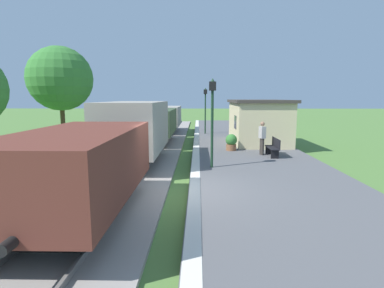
{
  "coord_description": "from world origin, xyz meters",
  "views": [
    {
      "loc": [
        0.5,
        -9.35,
        3.17
      ],
      "look_at": [
        0.25,
        3.34,
        1.22
      ],
      "focal_mm": 28.42,
      "sensor_mm": 36.0,
      "label": 1
    }
  ],
  "objects_px": {
    "lamp_post_far": "(205,102)",
    "bench_near_hut": "(274,147)",
    "station_hut": "(258,121)",
    "tree_trackside_far": "(60,79)",
    "lamp_post_near": "(212,107)",
    "bench_down_platform": "(246,129)",
    "person_waiting": "(262,137)",
    "freight_train": "(146,128)",
    "potted_planter": "(231,142)"
  },
  "relations": [
    {
      "from": "lamp_post_near",
      "to": "lamp_post_far",
      "type": "height_order",
      "value": "same"
    },
    {
      "from": "freight_train",
      "to": "tree_trackside_far",
      "type": "height_order",
      "value": "tree_trackside_far"
    },
    {
      "from": "tree_trackside_far",
      "to": "lamp_post_near",
      "type": "bearing_deg",
      "value": -35.75
    },
    {
      "from": "station_hut",
      "to": "bench_near_hut",
      "type": "distance_m",
      "value": 4.77
    },
    {
      "from": "bench_near_hut",
      "to": "lamp_post_near",
      "type": "distance_m",
      "value": 4.57
    },
    {
      "from": "station_hut",
      "to": "lamp_post_far",
      "type": "relative_size",
      "value": 1.57
    },
    {
      "from": "freight_train",
      "to": "person_waiting",
      "type": "relative_size",
      "value": 15.2
    },
    {
      "from": "bench_down_platform",
      "to": "station_hut",
      "type": "bearing_deg",
      "value": -88.55
    },
    {
      "from": "freight_train",
      "to": "tree_trackside_far",
      "type": "xyz_separation_m",
      "value": [
        -5.73,
        2.31,
        2.85
      ]
    },
    {
      "from": "station_hut",
      "to": "lamp_post_near",
      "type": "height_order",
      "value": "lamp_post_near"
    },
    {
      "from": "lamp_post_near",
      "to": "bench_down_platform",
      "type": "bearing_deg",
      "value": 74.48
    },
    {
      "from": "potted_planter",
      "to": "lamp_post_far",
      "type": "distance_m",
      "value": 8.35
    },
    {
      "from": "lamp_post_far",
      "to": "bench_down_platform",
      "type": "bearing_deg",
      "value": -11.27
    },
    {
      "from": "person_waiting",
      "to": "lamp_post_near",
      "type": "bearing_deg",
      "value": 32.62
    },
    {
      "from": "lamp_post_near",
      "to": "tree_trackside_far",
      "type": "xyz_separation_m",
      "value": [
        -9.22,
        6.63,
        1.53
      ]
    },
    {
      "from": "station_hut",
      "to": "bench_down_platform",
      "type": "bearing_deg",
      "value": 91.45
    },
    {
      "from": "bench_down_platform",
      "to": "tree_trackside_far",
      "type": "distance_m",
      "value": 13.83
    },
    {
      "from": "potted_planter",
      "to": "lamp_post_near",
      "type": "distance_m",
      "value": 4.85
    },
    {
      "from": "person_waiting",
      "to": "lamp_post_far",
      "type": "height_order",
      "value": "lamp_post_far"
    },
    {
      "from": "bench_down_platform",
      "to": "lamp_post_far",
      "type": "bearing_deg",
      "value": 168.73
    },
    {
      "from": "bench_down_platform",
      "to": "lamp_post_near",
      "type": "distance_m",
      "value": 12.15
    },
    {
      "from": "person_waiting",
      "to": "potted_planter",
      "type": "bearing_deg",
      "value": -56.39
    },
    {
      "from": "station_hut",
      "to": "bench_down_platform",
      "type": "distance_m",
      "value": 4.46
    },
    {
      "from": "bench_near_hut",
      "to": "lamp_post_near",
      "type": "relative_size",
      "value": 0.41
    },
    {
      "from": "tree_trackside_far",
      "to": "bench_down_platform",
      "type": "bearing_deg",
      "value": 21.53
    },
    {
      "from": "person_waiting",
      "to": "lamp_post_far",
      "type": "bearing_deg",
      "value": -88.23
    },
    {
      "from": "station_hut",
      "to": "bench_near_hut",
      "type": "height_order",
      "value": "station_hut"
    },
    {
      "from": "person_waiting",
      "to": "lamp_post_near",
      "type": "relative_size",
      "value": 0.46
    },
    {
      "from": "bench_down_platform",
      "to": "person_waiting",
      "type": "distance_m",
      "value": 8.66
    },
    {
      "from": "bench_down_platform",
      "to": "lamp_post_far",
      "type": "height_order",
      "value": "lamp_post_far"
    },
    {
      "from": "person_waiting",
      "to": "tree_trackside_far",
      "type": "relative_size",
      "value": 0.27
    },
    {
      "from": "bench_down_platform",
      "to": "tree_trackside_far",
      "type": "xyz_separation_m",
      "value": [
        -12.42,
        -4.9,
        3.61
      ]
    },
    {
      "from": "tree_trackside_far",
      "to": "freight_train",
      "type": "bearing_deg",
      "value": -21.95
    },
    {
      "from": "lamp_post_far",
      "to": "bench_near_hut",
      "type": "bearing_deg",
      "value": -71.68
    },
    {
      "from": "lamp_post_far",
      "to": "tree_trackside_far",
      "type": "bearing_deg",
      "value": -149.0
    },
    {
      "from": "station_hut",
      "to": "lamp_post_far",
      "type": "distance_m",
      "value": 6.1
    },
    {
      "from": "tree_trackside_far",
      "to": "lamp_post_far",
      "type": "bearing_deg",
      "value": 31.0
    },
    {
      "from": "lamp_post_near",
      "to": "tree_trackside_far",
      "type": "distance_m",
      "value": 11.46
    },
    {
      "from": "freight_train",
      "to": "lamp_post_far",
      "type": "bearing_deg",
      "value": 66.05
    },
    {
      "from": "station_hut",
      "to": "tree_trackside_far",
      "type": "height_order",
      "value": "tree_trackside_far"
    },
    {
      "from": "bench_down_platform",
      "to": "potted_planter",
      "type": "distance_m",
      "value": 7.6
    },
    {
      "from": "potted_planter",
      "to": "station_hut",
      "type": "bearing_deg",
      "value": 55.64
    },
    {
      "from": "freight_train",
      "to": "bench_near_hut",
      "type": "xyz_separation_m",
      "value": [
        6.69,
        -1.82,
        -0.76
      ]
    },
    {
      "from": "potted_planter",
      "to": "bench_down_platform",
      "type": "bearing_deg",
      "value": 75.25
    },
    {
      "from": "person_waiting",
      "to": "tree_trackside_far",
      "type": "distance_m",
      "value": 12.88
    },
    {
      "from": "bench_near_hut",
      "to": "person_waiting",
      "type": "bearing_deg",
      "value": 141.21
    },
    {
      "from": "lamp_post_near",
      "to": "tree_trackside_far",
      "type": "relative_size",
      "value": 0.58
    },
    {
      "from": "lamp_post_far",
      "to": "tree_trackside_far",
      "type": "xyz_separation_m",
      "value": [
        -9.22,
        -5.54,
        1.53
      ]
    },
    {
      "from": "station_hut",
      "to": "tree_trackside_far",
      "type": "bearing_deg",
      "value": -177.51
    },
    {
      "from": "person_waiting",
      "to": "tree_trackside_far",
      "type": "xyz_separation_m",
      "value": [
        -11.92,
        3.73,
        3.15
      ]
    }
  ]
}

